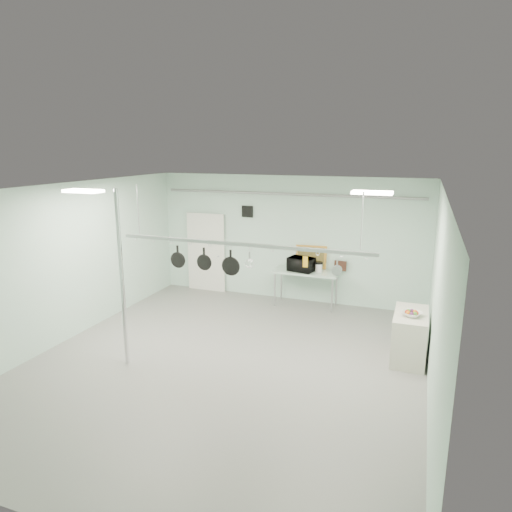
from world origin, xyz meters
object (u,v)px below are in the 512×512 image
at_px(chrome_pole, 122,280).
at_px(prep_table, 306,274).
at_px(microwave, 301,264).
at_px(skillet_mid, 204,258).
at_px(coffee_canister, 319,268).
at_px(skillet_right, 231,263).
at_px(pot_rack, 240,243).
at_px(skillet_left, 178,256).
at_px(side_cabinet, 410,336).
at_px(fruit_bowl, 412,314).

distance_m(chrome_pole, prep_table, 4.85).
bearing_deg(microwave, skillet_mid, 84.59).
height_order(coffee_canister, skillet_right, skillet_right).
bearing_deg(pot_rack, skillet_left, 180.00).
distance_m(pot_rack, microwave, 3.45).
xyz_separation_m(side_cabinet, skillet_right, (-3.14, -1.10, 1.40)).
relative_size(microwave, coffee_canister, 2.94).
xyz_separation_m(prep_table, skillet_mid, (-1.13, -3.30, 1.05)).
distance_m(microwave, skillet_mid, 3.49).
relative_size(skillet_left, skillet_right, 0.90).
bearing_deg(skillet_left, microwave, 63.84).
relative_size(chrome_pole, microwave, 5.19).
bearing_deg(skillet_left, side_cabinet, 14.30).
xyz_separation_m(prep_table, pot_rack, (-0.40, -3.30, 1.40)).
distance_m(pot_rack, skillet_right, 0.42).
xyz_separation_m(microwave, skillet_right, (-0.48, -3.24, 0.77)).
bearing_deg(side_cabinet, chrome_pole, -157.59).
distance_m(pot_rack, skillet_mid, 0.80).
relative_size(prep_table, coffee_canister, 7.64).
bearing_deg(prep_table, skillet_left, -116.95).
bearing_deg(skillet_right, chrome_pole, -152.60).
relative_size(side_cabinet, skillet_right, 2.55).
distance_m(prep_table, fruit_bowl, 3.48).
bearing_deg(pot_rack, coffee_canister, 77.74).
xyz_separation_m(chrome_pole, coffee_canister, (2.62, 4.20, -0.59)).
distance_m(prep_table, pot_rack, 3.61).
distance_m(side_cabinet, skillet_mid, 4.09).
bearing_deg(prep_table, skillet_mid, -108.83).
height_order(pot_rack, skillet_right, pot_rack).
height_order(prep_table, skillet_left, skillet_left).
height_order(chrome_pole, skillet_right, chrome_pole).
relative_size(skillet_mid, skillet_right, 0.87).
bearing_deg(chrome_pole, side_cabinet, 22.41).
height_order(coffee_canister, skillet_mid, skillet_mid).
bearing_deg(skillet_right, skillet_left, 179.63).
relative_size(chrome_pole, coffee_canister, 15.28).
bearing_deg(side_cabinet, skillet_right, -160.70).
xyz_separation_m(side_cabinet, coffee_canister, (-2.23, 2.20, 0.56)).
height_order(microwave, skillet_right, skillet_right).
relative_size(side_cabinet, fruit_bowl, 3.46).
bearing_deg(skillet_right, coffee_canister, 74.24).
bearing_deg(skillet_right, pot_rack, -0.37).
bearing_deg(skillet_right, prep_table, 79.48).
distance_m(chrome_pole, skillet_left, 1.13).
xyz_separation_m(prep_table, coffee_canister, (0.32, -0.00, 0.18)).
height_order(skillet_left, skillet_right, same).
height_order(pot_rack, fruit_bowl, pot_rack).
bearing_deg(side_cabinet, coffee_canister, 135.48).
bearing_deg(coffee_canister, microwave, -171.99).
xyz_separation_m(chrome_pole, microwave, (2.19, 4.14, -0.52)).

